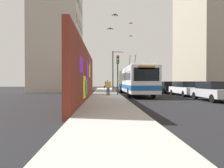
# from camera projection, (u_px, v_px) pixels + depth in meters

# --- Properties ---
(ground_plane) EXTENTS (80.00, 80.00, 0.00)m
(ground_plane) POSITION_uv_depth(u_px,v_px,m) (122.00, 97.00, 18.36)
(ground_plane) COLOR black
(sidewalk_slab) EXTENTS (48.00, 3.20, 0.15)m
(sidewalk_slab) POSITION_uv_depth(u_px,v_px,m) (106.00, 97.00, 18.29)
(sidewalk_slab) COLOR #ADA8A0
(sidewalk_slab) RESTS_ON ground_plane
(graffiti_wall) EXTENTS (15.21, 0.32, 4.18)m
(graffiti_wall) POSITION_uv_depth(u_px,v_px,m) (85.00, 75.00, 14.79)
(graffiti_wall) COLOR maroon
(graffiti_wall) RESTS_ON ground_plane
(building_far_left) EXTENTS (8.31, 7.02, 19.65)m
(building_far_left) POSITION_uv_depth(u_px,v_px,m) (58.00, 30.00, 29.71)
(building_far_left) COLOR #B2A899
(building_far_left) RESTS_ON ground_plane
(building_far_right) EXTENTS (13.96, 6.28, 20.87)m
(building_far_right) POSITION_uv_depth(u_px,v_px,m) (202.00, 35.00, 35.45)
(building_far_right) COLOR #9E937F
(building_far_right) RESTS_ON ground_plane
(city_bus) EXTENTS (12.28, 2.67, 4.92)m
(city_bus) POSITION_uv_depth(u_px,v_px,m) (135.00, 80.00, 21.97)
(city_bus) COLOR silver
(city_bus) RESTS_ON ground_plane
(parked_car_silver) EXTENTS (4.07, 1.94, 1.58)m
(parked_car_silver) POSITION_uv_depth(u_px,v_px,m) (213.00, 91.00, 15.00)
(parked_car_silver) COLOR #B7B7BC
(parked_car_silver) RESTS_ON ground_plane
(parked_car_white) EXTENTS (4.84, 1.86, 1.58)m
(parked_car_white) POSITION_uv_depth(u_px,v_px,m) (185.00, 88.00, 20.27)
(parked_car_white) COLOR white
(parked_car_white) RESTS_ON ground_plane
(parked_car_black) EXTENTS (4.29, 1.93, 1.58)m
(parked_car_black) POSITION_uv_depth(u_px,v_px,m) (167.00, 87.00, 25.73)
(parked_car_black) COLOR black
(parked_car_black) RESTS_ON ground_plane
(pedestrian_midblock) EXTENTS (0.22, 0.74, 1.63)m
(pedestrian_midblock) POSITION_uv_depth(u_px,v_px,m) (108.00, 86.00, 19.39)
(pedestrian_midblock) COLOR #2D3F59
(pedestrian_midblock) RESTS_ON sidewalk_slab
(traffic_light) EXTENTS (0.49, 0.28, 4.21)m
(traffic_light) POSITION_uv_depth(u_px,v_px,m) (118.00, 68.00, 19.86)
(traffic_light) COLOR #2D382D
(traffic_light) RESTS_ON sidewalk_slab
(street_lamp) EXTENTS (0.44, 1.67, 6.07)m
(street_lamp) POSITION_uv_depth(u_px,v_px,m) (114.00, 68.00, 28.16)
(street_lamp) COLOR #4C4C51
(street_lamp) RESTS_ON sidewalk_slab
(flying_pigeons) EXTENTS (9.53, 4.09, 2.73)m
(flying_pigeons) POSITION_uv_depth(u_px,v_px,m) (128.00, 21.00, 18.98)
(flying_pigeons) COLOR gray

